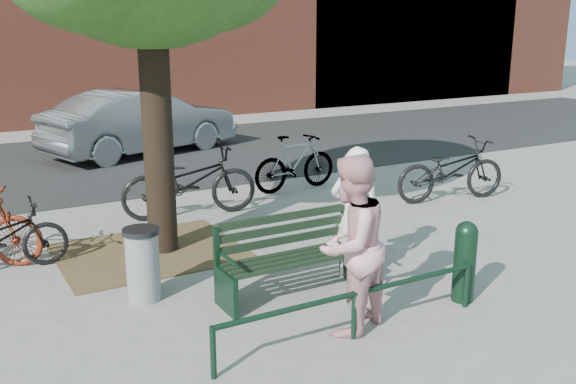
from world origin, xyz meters
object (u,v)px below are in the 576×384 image
person_right (350,245)px  litter_bin (143,264)px  parked_car (141,122)px  bicycle_c (190,182)px  bollard (465,259)px  person_left (355,213)px  park_bench (290,254)px

person_right → litter_bin: (-1.59, 1.75, -0.49)m
parked_car → bicycle_c: bearing=153.7°
bollard → parked_car: parked_car is taller
litter_bin → person_right: bearing=-47.7°
person_right → litter_bin: 2.41m
person_left → person_right: person_right is taller
person_left → bollard: bearing=150.5°
person_left → parked_car: bearing=-58.2°
park_bench → person_left: person_left is taller
litter_bin → bicycle_c: (1.64, 2.82, 0.15)m
park_bench → parked_car: (0.99, 8.89, 0.29)m
person_right → bollard: bearing=156.0°
bollard → bicycle_c: size_ratio=0.43×
person_left → person_right: size_ratio=0.90×
park_bench → parked_car: 8.95m
park_bench → bollard: (1.60, -1.13, 0.02)m
park_bench → litter_bin: park_bench is taller
person_right → bollard: person_right is taller
person_left → bicycle_c: 3.51m
person_right → parked_car: size_ratio=0.39×
bicycle_c → bollard: bearing=-153.8°
person_right → bollard: (1.53, -0.04, -0.41)m
park_bench → person_left: 1.01m
bollard → bicycle_c: 4.84m
person_right → parked_car: person_right is taller
bollard → parked_car: 10.04m
person_right → litter_bin: bearing=-70.2°
bicycle_c → parked_car: (0.87, 5.42, 0.19)m
bicycle_c → park_bench: bearing=-173.6°
person_left → parked_car: 8.82m
person_left → bicycle_c: size_ratio=0.75×
person_right → person_left: bearing=-149.7°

